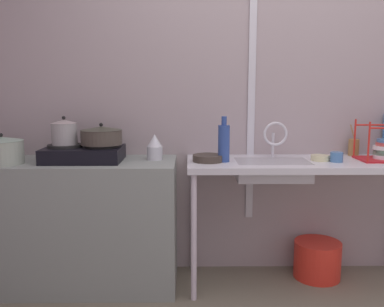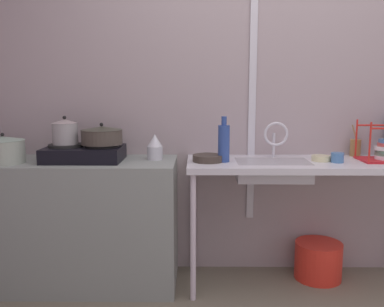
{
  "view_description": "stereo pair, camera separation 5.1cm",
  "coord_description": "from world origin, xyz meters",
  "px_view_note": "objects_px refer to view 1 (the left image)",
  "views": [
    {
      "loc": [
        -0.53,
        -1.5,
        1.33
      ],
      "look_at": [
        -0.5,
        1.2,
        0.91
      ],
      "focal_mm": 38.87,
      "sensor_mm": 36.0,
      "label": 1
    },
    {
      "loc": [
        -0.48,
        -1.5,
        1.33
      ],
      "look_at": [
        -0.5,
        1.2,
        0.91
      ],
      "focal_mm": 38.87,
      "sensor_mm": 36.0,
      "label": 2
    }
  ],
  "objects_px": {
    "pot_beside_stove": "(2,150)",
    "percolator": "(155,147)",
    "pot_on_left_burner": "(64,132)",
    "pot_on_right_burner": "(101,135)",
    "frying_pan": "(208,158)",
    "stove": "(84,153)",
    "bucket_on_floor": "(317,259)",
    "sink_basin": "(272,170)",
    "faucet": "(275,135)",
    "utensil_jar": "(354,147)",
    "small_bowl_on_drainboard": "(320,158)",
    "cup_by_rack": "(337,157)",
    "bottle_by_sink": "(224,143)"
  },
  "relations": [
    {
      "from": "stove",
      "to": "percolator",
      "type": "height_order",
      "value": "percolator"
    },
    {
      "from": "stove",
      "to": "small_bowl_on_drainboard",
      "type": "xyz_separation_m",
      "value": [
        1.56,
        0.01,
        -0.03
      ]
    },
    {
      "from": "pot_on_right_burner",
      "to": "sink_basin",
      "type": "relative_size",
      "value": 0.57
    },
    {
      "from": "pot_beside_stove",
      "to": "cup_by_rack",
      "type": "bearing_deg",
      "value": 1.18
    },
    {
      "from": "percolator",
      "to": "faucet",
      "type": "height_order",
      "value": "faucet"
    },
    {
      "from": "pot_beside_stove",
      "to": "faucet",
      "type": "distance_m",
      "value": 1.78
    },
    {
      "from": "pot_beside_stove",
      "to": "sink_basin",
      "type": "bearing_deg",
      "value": 2.75
    },
    {
      "from": "stove",
      "to": "frying_pan",
      "type": "height_order",
      "value": "stove"
    },
    {
      "from": "pot_on_left_burner",
      "to": "frying_pan",
      "type": "distance_m",
      "value": 0.95
    },
    {
      "from": "pot_on_right_burner",
      "to": "bottle_by_sink",
      "type": "relative_size",
      "value": 0.92
    },
    {
      "from": "pot_on_left_burner",
      "to": "bucket_on_floor",
      "type": "xyz_separation_m",
      "value": [
        1.72,
        0.09,
        -0.92
      ]
    },
    {
      "from": "sink_basin",
      "to": "stove",
      "type": "bearing_deg",
      "value": 179.68
    },
    {
      "from": "bottle_by_sink",
      "to": "utensil_jar",
      "type": "bearing_deg",
      "value": 14.17
    },
    {
      "from": "sink_basin",
      "to": "bucket_on_floor",
      "type": "height_order",
      "value": "sink_basin"
    },
    {
      "from": "pot_on_left_burner",
      "to": "sink_basin",
      "type": "xyz_separation_m",
      "value": [
        1.36,
        -0.01,
        -0.25
      ]
    },
    {
      "from": "faucet",
      "to": "frying_pan",
      "type": "height_order",
      "value": "faucet"
    },
    {
      "from": "sink_basin",
      "to": "bottle_by_sink",
      "type": "xyz_separation_m",
      "value": [
        -0.32,
        -0.02,
        0.19
      ]
    },
    {
      "from": "percolator",
      "to": "stove",
      "type": "bearing_deg",
      "value": -173.49
    },
    {
      "from": "pot_beside_stove",
      "to": "cup_by_rack",
      "type": "height_order",
      "value": "pot_beside_stove"
    },
    {
      "from": "small_bowl_on_drainboard",
      "to": "bucket_on_floor",
      "type": "bearing_deg",
      "value": 63.0
    },
    {
      "from": "pot_on_right_burner",
      "to": "pot_beside_stove",
      "type": "bearing_deg",
      "value": -171.63
    },
    {
      "from": "pot_on_right_burner",
      "to": "bucket_on_floor",
      "type": "distance_m",
      "value": 1.73
    },
    {
      "from": "pot_beside_stove",
      "to": "utensil_jar",
      "type": "bearing_deg",
      "value": 7.24
    },
    {
      "from": "pot_beside_stove",
      "to": "frying_pan",
      "type": "xyz_separation_m",
      "value": [
        1.31,
        0.07,
        -0.06
      ]
    },
    {
      "from": "small_bowl_on_drainboard",
      "to": "utensil_jar",
      "type": "xyz_separation_m",
      "value": [
        0.3,
        0.2,
        0.04
      ]
    },
    {
      "from": "frying_pan",
      "to": "sink_basin",
      "type": "bearing_deg",
      "value": 1.85
    },
    {
      "from": "pot_on_left_burner",
      "to": "sink_basin",
      "type": "distance_m",
      "value": 1.39
    },
    {
      "from": "pot_on_left_burner",
      "to": "pot_beside_stove",
      "type": "height_order",
      "value": "pot_on_left_burner"
    },
    {
      "from": "pot_on_right_burner",
      "to": "utensil_jar",
      "type": "bearing_deg",
      "value": 6.84
    },
    {
      "from": "pot_beside_stove",
      "to": "percolator",
      "type": "relative_size",
      "value": 1.56
    },
    {
      "from": "sink_basin",
      "to": "bucket_on_floor",
      "type": "distance_m",
      "value": 0.76
    },
    {
      "from": "pot_beside_stove",
      "to": "bucket_on_floor",
      "type": "bearing_deg",
      "value": 4.82
    },
    {
      "from": "sink_basin",
      "to": "faucet",
      "type": "distance_m",
      "value": 0.25
    },
    {
      "from": "small_bowl_on_drainboard",
      "to": "faucet",
      "type": "bearing_deg",
      "value": 161.35
    },
    {
      "from": "pot_on_right_burner",
      "to": "sink_basin",
      "type": "distance_m",
      "value": 1.14
    },
    {
      "from": "pot_beside_stove",
      "to": "faucet",
      "type": "bearing_deg",
      "value": 6.3
    },
    {
      "from": "frying_pan",
      "to": "utensil_jar",
      "type": "xyz_separation_m",
      "value": [
        1.05,
        0.23,
        0.04
      ]
    },
    {
      "from": "stove",
      "to": "faucet",
      "type": "bearing_deg",
      "value": 4.71
    },
    {
      "from": "pot_beside_stove",
      "to": "bucket_on_floor",
      "type": "relative_size",
      "value": 0.82
    },
    {
      "from": "percolator",
      "to": "small_bowl_on_drainboard",
      "type": "relative_size",
      "value": 1.4
    },
    {
      "from": "pot_on_left_burner",
      "to": "pot_beside_stove",
      "type": "xyz_separation_m",
      "value": [
        -0.37,
        -0.09,
        -0.11
      ]
    },
    {
      "from": "small_bowl_on_drainboard",
      "to": "bucket_on_floor",
      "type": "height_order",
      "value": "small_bowl_on_drainboard"
    },
    {
      "from": "pot_beside_stove",
      "to": "percolator",
      "type": "bearing_deg",
      "value": 8.51
    },
    {
      "from": "cup_by_rack",
      "to": "bottle_by_sink",
      "type": "height_order",
      "value": "bottle_by_sink"
    },
    {
      "from": "percolator",
      "to": "utensil_jar",
      "type": "height_order",
      "value": "utensil_jar"
    },
    {
      "from": "stove",
      "to": "bucket_on_floor",
      "type": "distance_m",
      "value": 1.78
    },
    {
      "from": "stove",
      "to": "utensil_jar",
      "type": "xyz_separation_m",
      "value": [
        1.86,
        0.21,
        0.01
      ]
    },
    {
      "from": "bottle_by_sink",
      "to": "bucket_on_floor",
      "type": "height_order",
      "value": "bottle_by_sink"
    },
    {
      "from": "stove",
      "to": "bottle_by_sink",
      "type": "distance_m",
      "value": 0.92
    },
    {
      "from": "pot_on_left_burner",
      "to": "frying_pan",
      "type": "bearing_deg",
      "value": -1.27
    }
  ]
}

